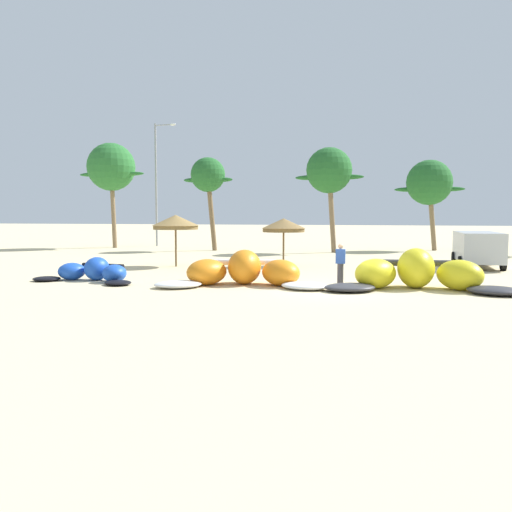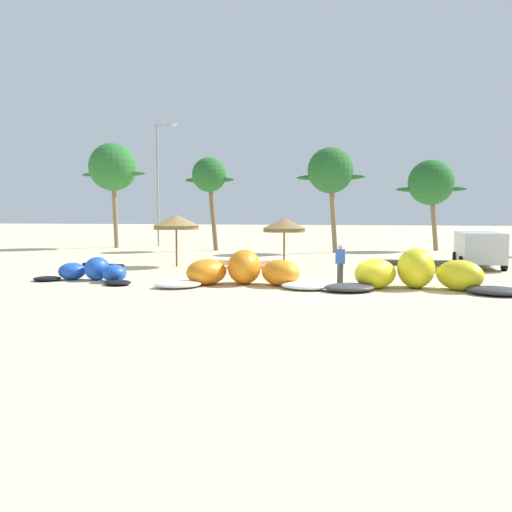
{
  "view_description": "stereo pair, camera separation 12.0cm",
  "coord_description": "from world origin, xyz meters",
  "px_view_note": "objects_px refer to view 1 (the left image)",
  "views": [
    {
      "loc": [
        2.15,
        -19.33,
        2.7
      ],
      "look_at": [
        -3.51,
        2.0,
        1.0
      ],
      "focal_mm": 36.83,
      "sensor_mm": 36.0,
      "label": 1
    },
    {
      "loc": [
        2.27,
        -19.29,
        2.7
      ],
      "look_at": [
        -3.51,
        2.0,
        1.0
      ],
      "focal_mm": 36.83,
      "sensor_mm": 36.0,
      "label": 2
    }
  ],
  "objects_px": {
    "kite_left": "(244,272)",
    "parked_van": "(477,246)",
    "person_near_kites": "(340,264)",
    "palm_left": "(208,176)",
    "beach_umbrella_middle": "(284,225)",
    "palm_left_of_gap": "(329,171)",
    "palm_center_left": "(429,183)",
    "kite_far_left": "(93,272)",
    "kite_left_of_center": "(417,274)",
    "lamppost_west": "(158,179)",
    "beach_umbrella_near_van": "(176,222)",
    "palm_leftmost": "(111,168)"
  },
  "relations": [
    {
      "from": "kite_left",
      "to": "parked_van",
      "type": "xyz_separation_m",
      "value": [
        9.87,
        10.22,
        0.57
      ]
    },
    {
      "from": "kite_left_of_center",
      "to": "person_near_kites",
      "type": "bearing_deg",
      "value": 172.87
    },
    {
      "from": "lamppost_west",
      "to": "person_near_kites",
      "type": "bearing_deg",
      "value": -50.72
    },
    {
      "from": "lamppost_west",
      "to": "kite_far_left",
      "type": "bearing_deg",
      "value": -70.73
    },
    {
      "from": "kite_far_left",
      "to": "lamppost_west",
      "type": "bearing_deg",
      "value": 109.27
    },
    {
      "from": "palm_center_left",
      "to": "beach_umbrella_near_van",
      "type": "bearing_deg",
      "value": -128.86
    },
    {
      "from": "palm_center_left",
      "to": "lamppost_west",
      "type": "relative_size",
      "value": 0.65
    },
    {
      "from": "kite_left",
      "to": "parked_van",
      "type": "relative_size",
      "value": 1.28
    },
    {
      "from": "kite_left_of_center",
      "to": "person_near_kites",
      "type": "xyz_separation_m",
      "value": [
        -2.84,
        0.35,
        0.25
      ]
    },
    {
      "from": "palm_leftmost",
      "to": "lamppost_west",
      "type": "distance_m",
      "value": 4.23
    },
    {
      "from": "kite_left",
      "to": "palm_leftmost",
      "type": "height_order",
      "value": "palm_leftmost"
    },
    {
      "from": "palm_left",
      "to": "kite_far_left",
      "type": "bearing_deg",
      "value": -84.13
    },
    {
      "from": "parked_van",
      "to": "palm_leftmost",
      "type": "bearing_deg",
      "value": 159.96
    },
    {
      "from": "person_near_kites",
      "to": "palm_left",
      "type": "relative_size",
      "value": 0.23
    },
    {
      "from": "beach_umbrella_middle",
      "to": "palm_center_left",
      "type": "height_order",
      "value": "palm_center_left"
    },
    {
      "from": "parked_van",
      "to": "person_near_kites",
      "type": "relative_size",
      "value": 3.25
    },
    {
      "from": "beach_umbrella_middle",
      "to": "person_near_kites",
      "type": "bearing_deg",
      "value": -61.93
    },
    {
      "from": "beach_umbrella_middle",
      "to": "palm_left_of_gap",
      "type": "xyz_separation_m",
      "value": [
        1.02,
        11.19,
        3.72
      ]
    },
    {
      "from": "kite_far_left",
      "to": "person_near_kites",
      "type": "bearing_deg",
      "value": 7.17
    },
    {
      "from": "person_near_kites",
      "to": "beach_umbrella_near_van",
      "type": "bearing_deg",
      "value": 149.67
    },
    {
      "from": "parked_van",
      "to": "palm_center_left",
      "type": "distance_m",
      "value": 13.89
    },
    {
      "from": "lamppost_west",
      "to": "parked_van",
      "type": "bearing_deg",
      "value": -28.1
    },
    {
      "from": "palm_left",
      "to": "beach_umbrella_middle",
      "type": "bearing_deg",
      "value": -53.25
    },
    {
      "from": "beach_umbrella_near_van",
      "to": "beach_umbrella_middle",
      "type": "relative_size",
      "value": 1.07
    },
    {
      "from": "palm_left_of_gap",
      "to": "palm_center_left",
      "type": "height_order",
      "value": "palm_left_of_gap"
    },
    {
      "from": "parked_van",
      "to": "beach_umbrella_near_van",
      "type": "bearing_deg",
      "value": -165.86
    },
    {
      "from": "palm_leftmost",
      "to": "person_near_kites",
      "type": "bearing_deg",
      "value": -42.46
    },
    {
      "from": "palm_leftmost",
      "to": "palm_center_left",
      "type": "relative_size",
      "value": 1.25
    },
    {
      "from": "kite_far_left",
      "to": "palm_leftmost",
      "type": "xyz_separation_m",
      "value": [
        -10.97,
        20.49,
        6.32
      ]
    },
    {
      "from": "person_near_kites",
      "to": "palm_left_of_gap",
      "type": "relative_size",
      "value": 0.21
    },
    {
      "from": "beach_umbrella_near_van",
      "to": "palm_left_of_gap",
      "type": "relative_size",
      "value": 0.36
    },
    {
      "from": "lamppost_west",
      "to": "palm_left_of_gap",
      "type": "bearing_deg",
      "value": -15.14
    },
    {
      "from": "person_near_kites",
      "to": "kite_left_of_center",
      "type": "bearing_deg",
      "value": -7.13
    },
    {
      "from": "palm_center_left",
      "to": "lamppost_west",
      "type": "height_order",
      "value": "lamppost_west"
    },
    {
      "from": "kite_far_left",
      "to": "person_near_kites",
      "type": "xyz_separation_m",
      "value": [
        10.04,
        1.26,
        0.45
      ]
    },
    {
      "from": "kite_left_of_center",
      "to": "palm_left",
      "type": "relative_size",
      "value": 0.98
    },
    {
      "from": "kite_left_of_center",
      "to": "palm_left",
      "type": "xyz_separation_m",
      "value": [
        -14.87,
        18.46,
        5.16
      ]
    },
    {
      "from": "kite_left",
      "to": "parked_van",
      "type": "height_order",
      "value": "parked_van"
    },
    {
      "from": "parked_van",
      "to": "palm_left_of_gap",
      "type": "xyz_separation_m",
      "value": [
        -8.93,
        8.88,
        4.82
      ]
    },
    {
      "from": "kite_far_left",
      "to": "kite_left_of_center",
      "type": "bearing_deg",
      "value": 4.04
    },
    {
      "from": "kite_left",
      "to": "beach_umbrella_near_van",
      "type": "height_order",
      "value": "beach_umbrella_near_van"
    },
    {
      "from": "kite_left_of_center",
      "to": "palm_center_left",
      "type": "relative_size",
      "value": 1.01
    },
    {
      "from": "lamppost_west",
      "to": "palm_center_left",
      "type": "bearing_deg",
      "value": 0.14
    },
    {
      "from": "kite_left_of_center",
      "to": "beach_umbrella_near_van",
      "type": "height_order",
      "value": "beach_umbrella_near_van"
    },
    {
      "from": "kite_left_of_center",
      "to": "parked_van",
      "type": "xyz_separation_m",
      "value": [
        3.39,
        9.65,
        0.52
      ]
    },
    {
      "from": "palm_left",
      "to": "person_near_kites",
      "type": "bearing_deg",
      "value": -56.39
    },
    {
      "from": "kite_far_left",
      "to": "beach_umbrella_near_van",
      "type": "bearing_deg",
      "value": 83.06
    },
    {
      "from": "beach_umbrella_near_van",
      "to": "person_near_kites",
      "type": "bearing_deg",
      "value": -30.33
    },
    {
      "from": "beach_umbrella_middle",
      "to": "palm_leftmost",
      "type": "xyz_separation_m",
      "value": [
        -17.29,
        12.25,
        4.5
      ]
    },
    {
      "from": "palm_leftmost",
      "to": "palm_left_of_gap",
      "type": "distance_m",
      "value": 18.35
    }
  ]
}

